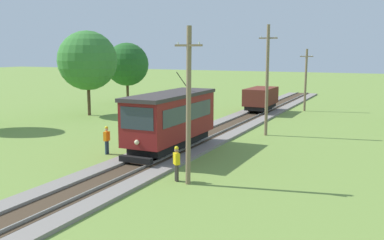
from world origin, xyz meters
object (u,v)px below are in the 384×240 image
object	(u,v)px
freight_car	(261,98)
track_worker	(177,162)
tree_right_near	(87,61)
utility_pole_near_tram	(189,105)
utility_pole_mid	(267,80)
utility_pole_far	(306,79)
red_tram	(171,119)
tree_right_far	(127,64)
second_worker	(107,139)

from	to	relation	value
freight_car	track_worker	bearing A→B (deg)	-82.96
tree_right_near	utility_pole_near_tram	bearing A→B (deg)	-41.09
utility_pole_near_tram	utility_pole_mid	size ratio (longest dim) A/B	0.91
utility_pole_near_tram	utility_pole_far	size ratio (longest dim) A/B	1.14
red_tram	freight_car	size ratio (longest dim) A/B	1.64
tree_right_far	track_worker	bearing A→B (deg)	-52.55
freight_car	utility_pole_near_tram	distance (m)	25.83
utility_pole_far	second_worker	xyz separation A→B (m)	(-7.32, -25.69, -2.43)
freight_car	utility_pole_mid	world-z (taller)	utility_pole_mid
track_worker	second_worker	bearing A→B (deg)	-73.61
utility_pole_mid	tree_right_far	distance (m)	24.54
freight_car	utility_pole_far	xyz separation A→B (m)	(3.83, 3.66, 1.86)
freight_car	tree_right_near	distance (m)	18.01
red_tram	tree_right_far	bearing A→B (deg)	129.08
utility_pole_near_tram	track_worker	xyz separation A→B (m)	(-0.70, 0.09, -2.91)
utility_pole_far	tree_right_far	distance (m)	21.16
utility_pole_mid	tree_right_far	xyz separation A→B (m)	(-20.96, 12.76, 0.52)
red_tram	second_worker	size ratio (longest dim) A/B	4.79
utility_pole_near_tram	utility_pole_mid	xyz separation A→B (m)	(0.00, 13.77, 0.39)
track_worker	tree_right_near	xyz separation A→B (m)	(-18.33, 16.51, 4.49)
red_tram	track_worker	distance (m)	6.32
tree_right_far	utility_pole_near_tram	bearing A→B (deg)	-51.70
utility_pole_near_tram	tree_right_near	size ratio (longest dim) A/B	0.90
freight_car	tree_right_near	world-z (taller)	tree_right_near
utility_pole_far	utility_pole_near_tram	bearing A→B (deg)	-90.00
freight_car	second_worker	distance (m)	22.31
utility_pole_near_tram	utility_pole_mid	distance (m)	13.78
second_worker	freight_car	bearing A→B (deg)	82.64
red_tram	utility_pole_near_tram	bearing A→B (deg)	-54.86
utility_pole_mid	tree_right_near	bearing A→B (deg)	171.56
utility_pole_near_tram	second_worker	xyz separation A→B (m)	(-7.32, 3.41, -2.91)
utility_pole_far	second_worker	world-z (taller)	utility_pole_far
utility_pole_far	track_worker	xyz separation A→B (m)	(-0.70, -29.02, -2.43)
track_worker	tree_right_far	xyz separation A→B (m)	(-20.26, 26.45, 3.82)
red_tram	utility_pole_far	distance (m)	24.00
freight_car	utility_pole_far	distance (m)	5.62
track_worker	second_worker	xyz separation A→B (m)	(-6.62, 3.33, 0.00)
freight_car	utility_pole_near_tram	bearing A→B (deg)	-81.43
utility_pole_near_tram	tree_right_near	bearing A→B (deg)	138.91
second_worker	tree_right_far	bearing A→B (deg)	122.16
second_worker	tree_right_near	world-z (taller)	tree_right_near
red_tram	track_worker	xyz separation A→B (m)	(3.13, -5.36, -1.21)
freight_car	track_worker	world-z (taller)	freight_car
red_tram	freight_car	world-z (taller)	red_tram
track_worker	utility_pole_near_tram	bearing A→B (deg)	126.19
freight_car	red_tram	bearing A→B (deg)	-89.99
freight_car	tree_right_near	bearing A→B (deg)	-149.80
red_tram	utility_pole_near_tram	size ratio (longest dim) A/B	1.13
freight_car	utility_pole_far	size ratio (longest dim) A/B	0.78
track_worker	tree_right_near	distance (m)	25.07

